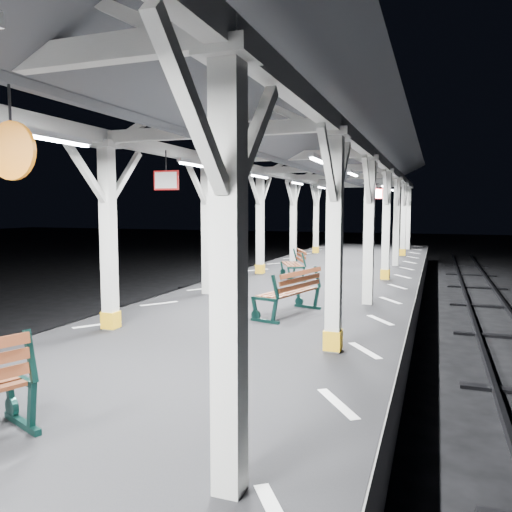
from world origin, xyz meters
The scene contains 7 objects.
ground centered at (0.00, 0.00, 0.00)m, with size 120.00×120.00×0.00m, color black.
platform centered at (0.00, 0.00, 0.50)m, with size 6.00×50.00×1.00m, color black.
hazard_stripes_left centered at (-2.45, 0.00, 1.00)m, with size 1.00×48.00×0.01m, color silver.
hazard_stripes_right centered at (2.45, 0.00, 1.00)m, with size 1.00×48.00×0.01m, color silver.
canopy centered at (0.00, -0.02, 4.56)m, with size 5.40×49.00×4.65m.
bench_mid centered at (0.72, 4.24, 1.50)m, with size 1.05×1.84×0.94m.
bench_far centered at (-0.66, 9.50, 1.46)m, with size 1.20×1.70×0.87m.
Camera 1 is at (3.42, -5.34, 3.16)m, focal length 35.00 mm.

